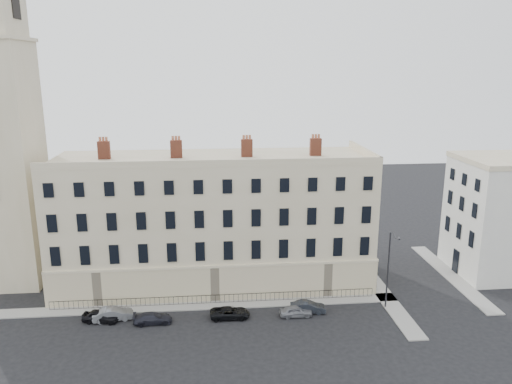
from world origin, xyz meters
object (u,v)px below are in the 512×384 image
car_d (230,313)px  car_a (101,316)px  car_e (296,311)px  streetlamp (389,267)px  car_c (153,318)px  car_b (113,314)px  car_f (308,307)px

car_d → car_a: bearing=89.0°
car_d → car_e: (6.79, -0.30, 0.01)m
streetlamp → car_c: bearing=-164.3°
car_b → car_c: (4.10, -1.03, -0.11)m
car_e → streetlamp: 10.79m
car_c → streetlamp: 24.87m
car_c → car_e: car_e is taller
streetlamp → car_a: bearing=-166.2°
car_a → car_b: bearing=-68.2°
car_e → streetlamp: (9.92, 0.87, 4.14)m
car_d → car_f: 8.20m
car_e → car_f: bearing=-64.8°
car_d → car_f: size_ratio=1.10×
car_c → car_e: bearing=-92.6°
car_a → car_d: 13.05m
car_c → streetlamp: bearing=-90.7°
car_b → car_d: 11.90m
car_a → car_d: size_ratio=0.90×
car_c → car_f: size_ratio=1.04×
car_d → car_e: size_ratio=1.20×
car_e → car_a: bearing=87.0°
car_a → car_d: car_a is taller
car_c → car_d: bearing=-90.1°
car_b → car_f: size_ratio=1.09×
car_d → car_e: 6.79m
car_b → car_e: bearing=-102.9°
car_a → car_b: (1.16, 0.24, 0.04)m
car_d → car_e: bearing=-91.8°
car_a → streetlamp: streetlamp is taller
car_a → car_f: (21.24, -0.01, -0.02)m
streetlamp → car_b: bearing=-166.7°
car_e → car_f: size_ratio=0.92×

